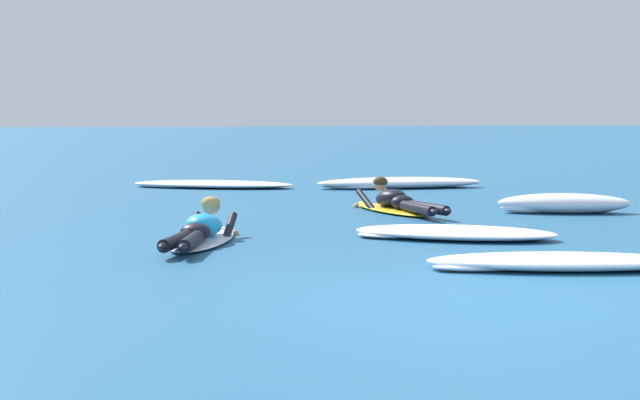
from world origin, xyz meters
The scene contains 8 objects.
ground_plane centered at (0.00, 10.00, 0.00)m, with size 120.00×120.00×0.00m, color #235B84.
surfer_near centered at (-2.12, 3.76, 0.14)m, with size 1.10×2.48×0.54m.
surfer_far centered at (0.83, 6.81, 0.14)m, with size 1.01×2.56×0.55m.
whitewater_front centered at (1.93, 11.19, 0.10)m, with size 3.15×0.90×0.21m.
whitewater_mid_left centered at (-1.51, 11.89, 0.06)m, with size 3.23×1.95×0.14m.
whitewater_mid_right centered at (1.14, 1.38, 0.08)m, with size 2.59×1.13×0.16m.
whitewater_back centered at (0.83, 3.80, 0.07)m, with size 2.54×1.83×0.14m.
whitewater_far_band centered at (3.20, 6.37, 0.13)m, with size 1.98×1.02×0.29m.
Camera 1 is at (-2.63, -7.94, 1.54)m, focal length 59.04 mm.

